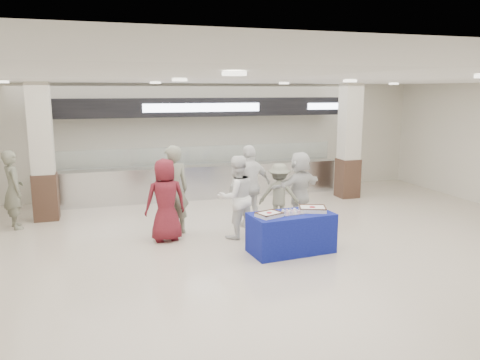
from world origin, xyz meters
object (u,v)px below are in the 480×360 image
object	(u,v)px
sheet_cake_left	(269,214)
civilian_maroon	(166,200)
civilian_white	(300,187)
chef_short	(250,186)
chef_tall	(236,197)
soldier_bg	(13,190)
cupcake_tray	(291,212)
display_table	(291,233)
soldier_a	(173,190)
sheet_cake_right	(312,209)
soldier_b	(279,194)

from	to	relation	value
sheet_cake_left	civilian_maroon	size ratio (longest dim) A/B	0.31
sheet_cake_left	civilian_white	distance (m)	2.42
chef_short	chef_tall	bearing A→B (deg)	36.27
soldier_bg	cupcake_tray	bearing A→B (deg)	-142.30
display_table	soldier_a	bearing A→B (deg)	132.24
sheet_cake_left	sheet_cake_right	xyz separation A→B (m)	(0.92, 0.12, 0.01)
chef_tall	soldier_b	distance (m)	1.35
cupcake_tray	civilian_white	distance (m)	2.10
sheet_cake_left	civilian_maroon	distance (m)	2.22
civilian_maroon	soldier_bg	world-z (taller)	soldier_bg
cupcake_tray	chef_short	xyz separation A→B (m)	(-0.18, 1.88, 0.13)
cupcake_tray	soldier_b	size ratio (longest dim) A/B	0.32
soldier_a	chef_short	world-z (taller)	soldier_a
sheet_cake_left	sheet_cake_right	size ratio (longest dim) A/B	0.86
cupcake_tray	soldier_bg	xyz separation A→B (m)	(-5.19, 3.25, 0.09)
sheet_cake_left	sheet_cake_right	world-z (taller)	sheet_cake_right
chef_tall	soldier_bg	world-z (taller)	soldier_bg
civilian_white	soldier_bg	distance (m)	6.36
chef_tall	chef_short	distance (m)	0.89
soldier_a	cupcake_tray	bearing A→B (deg)	128.62
cupcake_tray	civilian_white	world-z (taller)	civilian_white
chef_short	cupcake_tray	bearing A→B (deg)	78.58
civilian_maroon	sheet_cake_left	bearing A→B (deg)	132.79
sheet_cake_right	cupcake_tray	bearing A→B (deg)	-175.30
display_table	chef_short	distance (m)	1.96
chef_short	civilian_white	bearing A→B (deg)	161.36
sheet_cake_left	soldier_bg	bearing A→B (deg)	144.82
soldier_a	chef_tall	xyz separation A→B (m)	(1.20, -0.65, -0.09)
soldier_bg	display_table	bearing A→B (deg)	-142.24
display_table	civilian_maroon	world-z (taller)	civilian_maroon
cupcake_tray	chef_tall	distance (m)	1.37
civilian_maroon	soldier_bg	distance (m)	3.58
soldier_a	soldier_bg	world-z (taller)	soldier_a
soldier_b	sheet_cake_right	bearing A→B (deg)	113.84
sheet_cake_right	civilian_maroon	size ratio (longest dim) A/B	0.36
sheet_cake_right	chef_tall	xyz separation A→B (m)	(-1.17, 1.12, 0.06)
soldier_a	sheet_cake_right	bearing A→B (deg)	135.21
soldier_b	civilian_white	bearing A→B (deg)	-148.84
civilian_maroon	soldier_b	size ratio (longest dim) A/B	1.20
civilian_maroon	chef_tall	bearing A→B (deg)	165.07
soldier_b	civilian_white	size ratio (longest dim) A/B	0.85
chef_tall	soldier_b	xyz separation A→B (m)	(1.19, 0.62, -0.15)
cupcake_tray	chef_short	bearing A→B (deg)	95.54
cupcake_tray	display_table	bearing A→B (deg)	12.54
soldier_b	chef_short	bearing A→B (deg)	16.38
sheet_cake_left	soldier_a	bearing A→B (deg)	127.47
soldier_a	soldier_bg	bearing A→B (deg)	-31.71
sheet_cake_right	soldier_a	world-z (taller)	soldier_a
soldier_b	sheet_cake_left	bearing A→B (deg)	87.67
civilian_maroon	soldier_b	distance (m)	2.65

